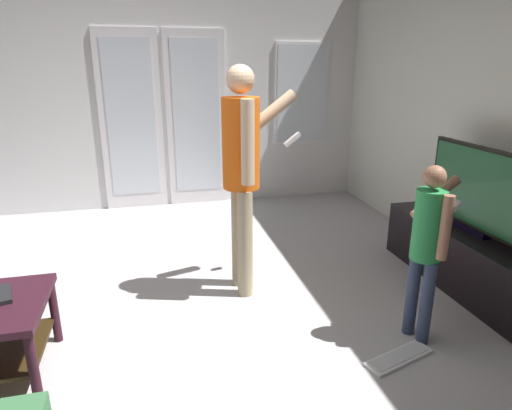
# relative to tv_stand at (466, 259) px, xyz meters

# --- Properties ---
(ground_plane) EXTENTS (5.54, 5.57, 0.02)m
(ground_plane) POSITION_rel_tv_stand_xyz_m (-2.45, -0.06, -0.23)
(ground_plane) COLOR #B2AEB0
(wall_back_with_doors) EXTENTS (5.54, 0.09, 2.78)m
(wall_back_with_doors) POSITION_rel_tv_stand_xyz_m (-2.37, 2.68, 1.12)
(wall_back_with_doors) COLOR silver
(wall_back_with_doors) RESTS_ON ground_plane
(tv_stand) EXTENTS (0.42, 1.54, 0.44)m
(tv_stand) POSITION_rel_tv_stand_xyz_m (0.00, 0.00, 0.00)
(tv_stand) COLOR black
(tv_stand) RESTS_ON ground_plane
(flat_screen_tv) EXTENTS (0.08, 0.98, 0.64)m
(flat_screen_tv) POSITION_rel_tv_stand_xyz_m (-0.00, 0.00, 0.55)
(flat_screen_tv) COLOR black
(flat_screen_tv) RESTS_ON tv_stand
(person_adult) EXTENTS (0.64, 0.46, 1.64)m
(person_adult) POSITION_rel_tv_stand_xyz_m (-1.66, 0.36, 0.76)
(person_adult) COLOR tan
(person_adult) RESTS_ON ground_plane
(person_child) EXTENTS (0.45, 0.36, 1.10)m
(person_child) POSITION_rel_tv_stand_xyz_m (-0.74, -0.52, 0.44)
(person_child) COLOR #333E5D
(person_child) RESTS_ON ground_plane
(loose_keyboard) EXTENTS (0.46, 0.25, 0.02)m
(loose_keyboard) POSITION_rel_tv_stand_xyz_m (-0.96, -0.69, -0.21)
(loose_keyboard) COLOR white
(loose_keyboard) RESTS_ON ground_plane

